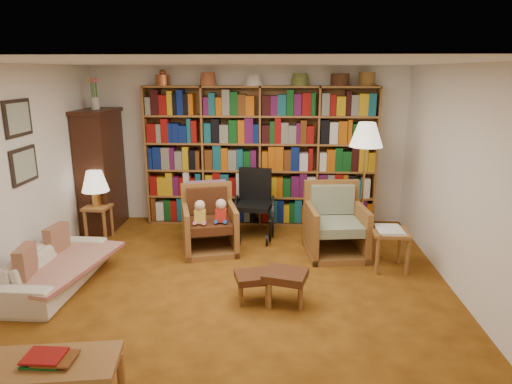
# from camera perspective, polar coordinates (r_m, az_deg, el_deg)

# --- Properties ---
(floor) EXTENTS (5.00, 5.00, 0.00)m
(floor) POSITION_cam_1_polar(r_m,az_deg,el_deg) (5.38, -2.77, -11.83)
(floor) COLOR #8E5215
(floor) RESTS_ON ground
(ceiling) EXTENTS (5.00, 5.00, 0.00)m
(ceiling) POSITION_cam_1_polar(r_m,az_deg,el_deg) (4.81, -3.16, 15.84)
(ceiling) COLOR white
(ceiling) RESTS_ON wall_back
(wall_back) EXTENTS (5.00, 0.00, 5.00)m
(wall_back) POSITION_cam_1_polar(r_m,az_deg,el_deg) (7.39, -0.98, 5.82)
(wall_back) COLOR white
(wall_back) RESTS_ON floor
(wall_front) EXTENTS (5.00, 0.00, 5.00)m
(wall_front) POSITION_cam_1_polar(r_m,az_deg,el_deg) (2.61, -8.65, -11.94)
(wall_front) COLOR white
(wall_front) RESTS_ON floor
(wall_left) EXTENTS (0.00, 5.00, 5.00)m
(wall_left) POSITION_cam_1_polar(r_m,az_deg,el_deg) (5.76, -28.52, 1.37)
(wall_left) COLOR white
(wall_left) RESTS_ON floor
(wall_right) EXTENTS (0.00, 5.00, 5.00)m
(wall_right) POSITION_cam_1_polar(r_m,az_deg,el_deg) (5.31, 24.97, 0.77)
(wall_right) COLOR white
(wall_right) RESTS_ON floor
(bookshelf) EXTENTS (3.60, 0.30, 2.42)m
(bookshelf) POSITION_cam_1_polar(r_m,az_deg,el_deg) (7.22, 0.52, 4.97)
(bookshelf) COLOR #9E6731
(bookshelf) RESTS_ON floor
(curio_cabinet) EXTENTS (0.50, 0.95, 2.40)m
(curio_cabinet) POSITION_cam_1_polar(r_m,az_deg,el_deg) (7.46, -18.80, 2.80)
(curio_cabinet) COLOR #35170E
(curio_cabinet) RESTS_ON floor
(framed_pictures) EXTENTS (0.03, 0.52, 0.97)m
(framed_pictures) POSITION_cam_1_polar(r_m,az_deg,el_deg) (5.94, -27.31, 5.57)
(framed_pictures) COLOR black
(framed_pictures) RESTS_ON wall_left
(sofa) EXTENTS (1.58, 0.64, 0.46)m
(sofa) POSITION_cam_1_polar(r_m,az_deg,el_deg) (5.79, -23.77, -8.67)
(sofa) COLOR beige
(sofa) RESTS_ON floor
(sofa_throw) EXTENTS (1.07, 1.65, 0.04)m
(sofa_throw) POSITION_cam_1_polar(r_m,az_deg,el_deg) (5.74, -23.40, -8.07)
(sofa_throw) COLOR beige
(sofa_throw) RESTS_ON sofa
(cushion_left) EXTENTS (0.16, 0.38, 0.37)m
(cushion_left) POSITION_cam_1_polar(r_m,az_deg,el_deg) (6.05, -23.64, -5.38)
(cushion_left) COLOR maroon
(cushion_left) RESTS_ON sofa
(cushion_right) EXTENTS (0.17, 0.38, 0.37)m
(cushion_right) POSITION_cam_1_polar(r_m,az_deg,el_deg) (5.48, -26.85, -7.84)
(cushion_right) COLOR maroon
(cushion_right) RESTS_ON sofa
(side_table_lamp) EXTENTS (0.38, 0.38, 0.51)m
(side_table_lamp) POSITION_cam_1_polar(r_m,az_deg,el_deg) (7.10, -19.14, -2.76)
(side_table_lamp) COLOR #9E6731
(side_table_lamp) RESTS_ON floor
(table_lamp) EXTENTS (0.39, 0.39, 0.53)m
(table_lamp) POSITION_cam_1_polar(r_m,az_deg,el_deg) (6.97, -19.48, 1.15)
(table_lamp) COLOR #C28B3E
(table_lamp) RESTS_ON side_table_lamp
(armchair_leather) EXTENTS (0.90, 0.92, 0.91)m
(armchair_leather) POSITION_cam_1_polar(r_m,az_deg,el_deg) (6.37, -5.68, -3.88)
(armchair_leather) COLOR #9E6731
(armchair_leather) RESTS_ON floor
(armchair_sage) EXTENTS (0.85, 0.88, 0.96)m
(armchair_sage) POSITION_cam_1_polar(r_m,az_deg,el_deg) (6.32, 9.85, -4.29)
(armchair_sage) COLOR #9E6731
(armchair_sage) RESTS_ON floor
(wheelchair) EXTENTS (0.58, 0.81, 1.02)m
(wheelchair) POSITION_cam_1_polar(r_m,az_deg,el_deg) (6.81, -0.17, -1.77)
(wheelchair) COLOR black
(wheelchair) RESTS_ON floor
(floor_lamp) EXTENTS (0.46, 0.46, 1.74)m
(floor_lamp) POSITION_cam_1_polar(r_m,az_deg,el_deg) (6.51, 13.61, 6.37)
(floor_lamp) COLOR #C28B3E
(floor_lamp) RESTS_ON floor
(side_table_papers) EXTENTS (0.46, 0.46, 0.54)m
(side_table_papers) POSITION_cam_1_polar(r_m,az_deg,el_deg) (5.93, 16.42, -5.46)
(side_table_papers) COLOR #9E6731
(side_table_papers) RESTS_ON floor
(footstool_a) EXTENTS (0.45, 0.41, 0.33)m
(footstool_a) POSITION_cam_1_polar(r_m,az_deg,el_deg) (4.97, -0.26, -10.79)
(footstool_a) COLOR #522516
(footstool_a) RESTS_ON floor
(footstool_b) EXTENTS (0.52, 0.47, 0.37)m
(footstool_b) POSITION_cam_1_polar(r_m,az_deg,el_deg) (4.92, 3.68, -10.63)
(footstool_b) COLOR #522516
(footstool_b) RESTS_ON floor
(coffee_table) EXTENTS (1.01, 0.61, 0.42)m
(coffee_table) POSITION_cam_1_polar(r_m,az_deg,el_deg) (3.87, -24.10, -19.36)
(coffee_table) COLOR #9E6731
(coffee_table) RESTS_ON floor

